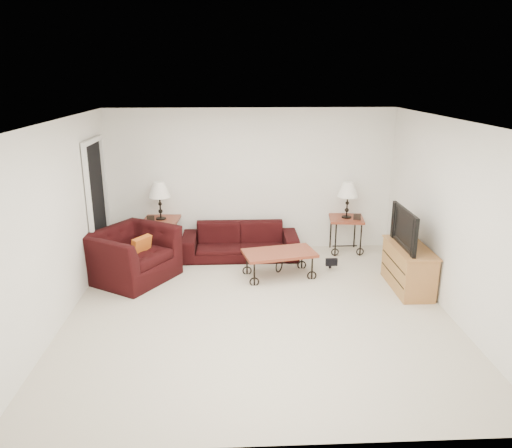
% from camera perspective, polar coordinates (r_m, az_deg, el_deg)
% --- Properties ---
extents(ground, '(5.00, 5.00, 0.00)m').
position_cam_1_polar(ground, '(6.64, 0.29, -10.07)').
color(ground, beige).
rests_on(ground, ground).
extents(wall_back, '(5.00, 0.02, 2.50)m').
position_cam_1_polar(wall_back, '(8.59, -0.57, 5.13)').
color(wall_back, white).
rests_on(wall_back, ground).
extents(wall_front, '(5.00, 0.02, 2.50)m').
position_cam_1_polar(wall_front, '(3.85, 2.31, -10.48)').
color(wall_front, white).
rests_on(wall_front, ground).
extents(wall_left, '(0.02, 5.00, 2.50)m').
position_cam_1_polar(wall_left, '(6.54, -22.14, -0.01)').
color(wall_left, white).
rests_on(wall_left, ground).
extents(wall_right, '(0.02, 5.00, 2.50)m').
position_cam_1_polar(wall_right, '(6.77, 21.93, 0.58)').
color(wall_right, white).
rests_on(wall_right, ground).
extents(ceiling, '(5.00, 5.00, 0.00)m').
position_cam_1_polar(ceiling, '(5.93, 0.33, 11.95)').
color(ceiling, white).
rests_on(ceiling, wall_back).
extents(doorway, '(0.08, 0.94, 2.04)m').
position_cam_1_polar(doorway, '(8.10, -18.07, 1.86)').
color(doorway, black).
rests_on(doorway, ground).
extents(sofa, '(1.97, 0.77, 0.58)m').
position_cam_1_polar(sofa, '(8.38, -1.87, -2.02)').
color(sofa, black).
rests_on(sofa, ground).
extents(side_table_left, '(0.64, 0.64, 0.65)m').
position_cam_1_polar(side_table_left, '(8.63, -10.94, -1.50)').
color(side_table_left, brown).
rests_on(side_table_left, ground).
extents(side_table_right, '(0.65, 0.65, 0.63)m').
position_cam_1_polar(side_table_right, '(8.77, 10.42, -1.24)').
color(side_table_right, brown).
rests_on(side_table_right, ground).
extents(lamp_left, '(0.40, 0.40, 0.65)m').
position_cam_1_polar(lamp_left, '(8.45, -11.19, 2.69)').
color(lamp_left, black).
rests_on(lamp_left, side_table_left).
extents(lamp_right, '(0.40, 0.40, 0.63)m').
position_cam_1_polar(lamp_right, '(8.59, 10.65, 2.77)').
color(lamp_right, black).
rests_on(lamp_right, side_table_right).
extents(photo_frame_left, '(0.13, 0.03, 0.11)m').
position_cam_1_polar(photo_frame_left, '(8.40, -12.24, 0.62)').
color(photo_frame_left, black).
rests_on(photo_frame_left, side_table_left).
extents(photo_frame_right, '(0.13, 0.06, 0.11)m').
position_cam_1_polar(photo_frame_right, '(8.56, 11.75, 0.81)').
color(photo_frame_right, black).
rests_on(photo_frame_right, side_table_right).
extents(coffee_table, '(1.20, 0.81, 0.41)m').
position_cam_1_polar(coffee_table, '(7.61, 2.73, -4.72)').
color(coffee_table, brown).
rests_on(coffee_table, ground).
extents(armchair, '(1.53, 1.58, 0.78)m').
position_cam_1_polar(armchair, '(7.70, -14.28, -3.53)').
color(armchair, black).
rests_on(armchair, ground).
extents(throw_pillow, '(0.27, 0.35, 0.35)m').
position_cam_1_polar(throw_pillow, '(7.58, -13.31, -2.75)').
color(throw_pillow, '#C05918').
rests_on(throw_pillow, armchair).
extents(tv_stand, '(0.45, 1.09, 0.65)m').
position_cam_1_polar(tv_stand, '(7.50, 17.39, -4.89)').
color(tv_stand, '#A3623C').
rests_on(tv_stand, ground).
extents(television, '(0.13, 0.98, 0.56)m').
position_cam_1_polar(television, '(7.29, 17.66, -0.46)').
color(television, black).
rests_on(television, tv_stand).
extents(backpack, '(0.31, 0.25, 0.38)m').
position_cam_1_polar(backpack, '(8.00, 8.70, -3.93)').
color(backpack, black).
rests_on(backpack, ground).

